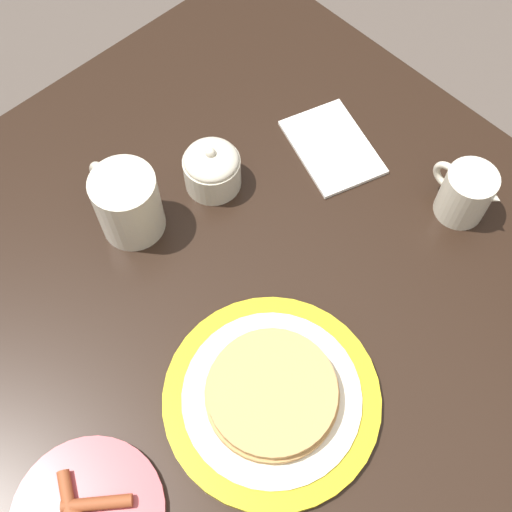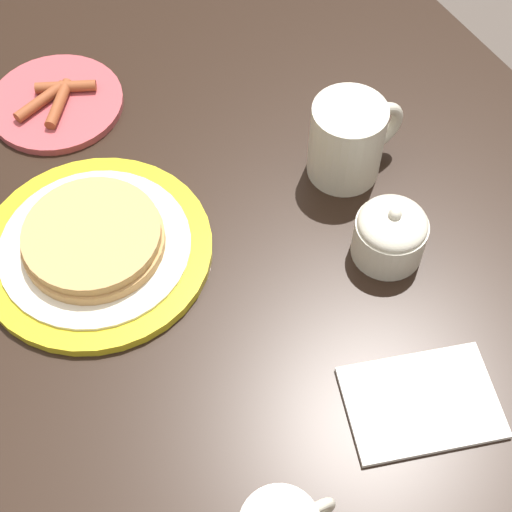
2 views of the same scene
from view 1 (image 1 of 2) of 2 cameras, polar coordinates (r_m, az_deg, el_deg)
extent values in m
plane|color=#51473F|center=(1.50, 2.22, -20.68)|extent=(8.00, 8.00, 0.00)
cube|color=black|center=(0.79, 4.08, -13.82)|extent=(1.24, 1.02, 0.03)
cube|color=black|center=(1.45, -0.27, 10.69)|extent=(0.07, 0.07, 0.71)
cylinder|color=gold|center=(0.77, 1.40, -12.54)|extent=(0.26, 0.26, 0.01)
cylinder|color=beige|center=(0.76, 1.42, -12.37)|extent=(0.21, 0.21, 0.00)
cylinder|color=tan|center=(0.75, 1.43, -12.20)|extent=(0.15, 0.15, 0.01)
cylinder|color=tan|center=(0.74, 1.45, -11.93)|extent=(0.15, 0.15, 0.01)
cylinder|color=brown|center=(0.76, -16.30, -20.57)|extent=(0.07, 0.05, 0.01)
cylinder|color=brown|center=(0.75, -13.95, -20.57)|extent=(0.06, 0.07, 0.01)
cylinder|color=beige|center=(0.84, -11.29, 4.53)|extent=(0.08, 0.08, 0.10)
torus|color=beige|center=(0.87, -13.01, 6.22)|extent=(0.07, 0.01, 0.07)
cylinder|color=brown|center=(0.81, -11.80, 6.12)|extent=(0.07, 0.07, 0.00)
cylinder|color=beige|center=(0.89, 18.14, 5.25)|extent=(0.07, 0.07, 0.08)
cone|color=beige|center=(0.87, 20.17, 5.00)|extent=(0.03, 0.03, 0.04)
torus|color=beige|center=(0.89, 16.62, 6.87)|extent=(0.04, 0.01, 0.04)
cylinder|color=beige|center=(0.89, -3.90, 7.45)|extent=(0.08, 0.08, 0.05)
ellipsoid|color=beige|center=(0.87, -4.01, 8.52)|extent=(0.07, 0.07, 0.03)
sphere|color=beige|center=(0.85, -4.08, 9.15)|extent=(0.01, 0.01, 0.01)
cube|color=silver|center=(0.95, 6.79, 9.60)|extent=(0.17, 0.14, 0.01)
camera|label=2|loc=(0.67, 59.92, 39.17)|focal=55.00mm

